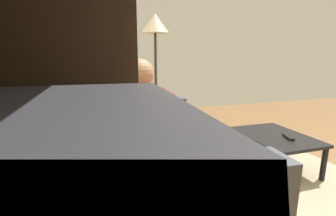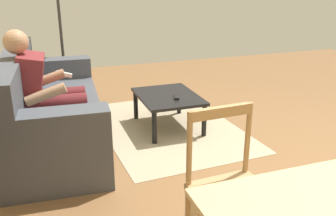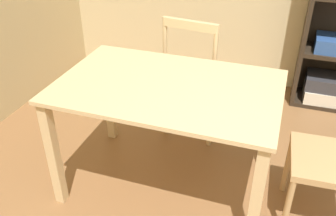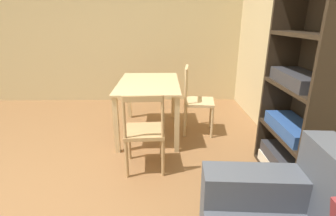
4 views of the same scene
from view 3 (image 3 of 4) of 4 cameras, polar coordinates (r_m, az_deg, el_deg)
dining_table at (r=2.20m, az=-0.00°, el=0.92°), size 1.30×0.84×0.76m
dining_chair_near_wall at (r=2.86m, az=4.41°, el=4.76°), size 0.47×0.47×0.97m
dining_chair_facing_couch at (r=2.25m, az=24.55°, el=-7.51°), size 0.44×0.44×0.90m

